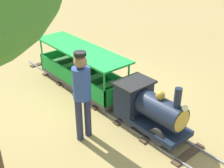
% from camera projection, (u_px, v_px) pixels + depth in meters
% --- Properties ---
extents(ground_plane, '(60.00, 60.00, 0.00)m').
position_uv_depth(ground_plane, '(105.00, 103.00, 6.09)').
color(ground_plane, '#A38C51').
extents(track, '(0.73, 6.40, 0.04)m').
position_uv_depth(track, '(106.00, 103.00, 6.05)').
color(track, gray).
rests_on(track, ground_plane).
extents(locomotive, '(0.69, 1.44, 1.07)m').
position_uv_depth(locomotive, '(149.00, 107.00, 5.02)').
color(locomotive, '#192338').
rests_on(locomotive, ground_plane).
extents(passenger_car, '(0.79, 2.70, 0.97)m').
position_uv_depth(passenger_car, '(81.00, 72.00, 6.48)').
color(passenger_car, '#3F3F3F').
rests_on(passenger_car, ground_plane).
extents(conductor_person, '(0.30, 0.30, 1.62)m').
position_uv_depth(conductor_person, '(82.00, 90.00, 4.61)').
color(conductor_person, '#282D47').
rests_on(conductor_person, ground_plane).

